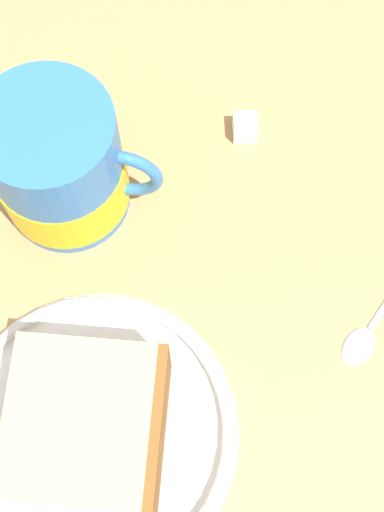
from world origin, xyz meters
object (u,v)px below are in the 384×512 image
at_px(cake_slice, 90,426).
at_px(sugar_cube, 245,128).
at_px(small_plate, 93,432).
at_px(teaspoon, 374,323).
at_px(tea_mug, 60,167).

xyz_separation_m(cake_slice, sugar_cube, (0.24, -0.02, -0.03)).
bearing_deg(small_plate, teaspoon, -49.51).
xyz_separation_m(tea_mug, teaspoon, (-0.02, -0.23, -0.04)).
distance_m(small_plate, cake_slice, 0.04).
distance_m(tea_mug, teaspoon, 0.24).
bearing_deg(sugar_cube, teaspoon, -131.37).
height_order(small_plate, sugar_cube, sugar_cube).
height_order(small_plate, cake_slice, cake_slice).
height_order(tea_mug, teaspoon, tea_mug).
bearing_deg(tea_mug, small_plate, -152.45).
xyz_separation_m(teaspoon, sugar_cube, (0.11, 0.13, 0.01)).
relative_size(cake_slice, tea_mug, 0.95).
bearing_deg(tea_mug, teaspoon, -95.17).
height_order(cake_slice, tea_mug, tea_mug).
bearing_deg(teaspoon, tea_mug, 84.83).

